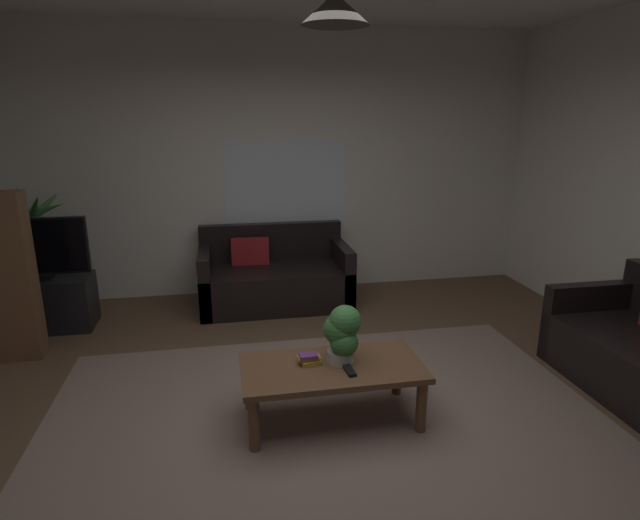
{
  "coord_description": "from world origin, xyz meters",
  "views": [
    {
      "loc": [
        -0.61,
        -2.92,
        1.98
      ],
      "look_at": [
        0.0,
        0.3,
        1.05
      ],
      "focal_mm": 28.89,
      "sensor_mm": 36.0,
      "label": 1
    }
  ],
  "objects": [
    {
      "name": "floor",
      "position": [
        0.0,
        0.0,
        -0.01
      ],
      "size": [
        5.78,
        5.63,
        0.02
      ],
      "primitive_type": "cube",
      "color": "brown",
      "rests_on": "ground"
    },
    {
      "name": "rug",
      "position": [
        0.0,
        -0.2,
        0.0
      ],
      "size": [
        3.76,
        3.1,
        0.01
      ],
      "primitive_type": "cube",
      "color": "gray",
      "rests_on": "ground"
    },
    {
      "name": "wall_back",
      "position": [
        0.0,
        2.85,
        1.45
      ],
      "size": [
        5.9,
        0.06,
        2.9
      ],
      "primitive_type": "cube",
      "color": "silver",
      "rests_on": "ground"
    },
    {
      "name": "window_pane",
      "position": [
        0.08,
        2.81,
        1.13
      ],
      "size": [
        1.35,
        0.01,
        1.15
      ],
      "primitive_type": "cube",
      "color": "white"
    },
    {
      "name": "couch_under_window",
      "position": [
        -0.11,
        2.33,
        0.27
      ],
      "size": [
        1.57,
        0.84,
        0.82
      ],
      "color": "black",
      "rests_on": "ground"
    },
    {
      "name": "coffee_table",
      "position": [
        0.04,
        0.05,
        0.34
      ],
      "size": [
        1.19,
        0.59,
        0.4
      ],
      "color": "brown",
      "rests_on": "ground"
    },
    {
      "name": "book_on_table_0",
      "position": [
        -0.1,
        0.11,
        0.41
      ],
      "size": [
        0.14,
        0.13,
        0.03
      ],
      "primitive_type": "cube",
      "rotation": [
        0.0,
        0.0,
        0.17
      ],
      "color": "gold",
      "rests_on": "coffee_table"
    },
    {
      "name": "book_on_table_1",
      "position": [
        -0.11,
        0.11,
        0.44
      ],
      "size": [
        0.16,
        0.09,
        0.02
      ],
      "primitive_type": "cube",
      "rotation": [
        0.0,
        0.0,
        0.05
      ],
      "color": "gold",
      "rests_on": "coffee_table"
    },
    {
      "name": "book_on_table_2",
      "position": [
        -0.11,
        0.1,
        0.46
      ],
      "size": [
        0.12,
        0.09,
        0.02
      ],
      "primitive_type": "cube",
      "rotation": [
        0.0,
        0.0,
        0.02
      ],
      "color": "#72387F",
      "rests_on": "coffee_table"
    },
    {
      "name": "remote_on_table_0",
      "position": [
        0.12,
        -0.05,
        0.41
      ],
      "size": [
        0.06,
        0.16,
        0.02
      ],
      "primitive_type": "cube",
      "rotation": [
        0.0,
        0.0,
        3.21
      ],
      "color": "black",
      "rests_on": "coffee_table"
    },
    {
      "name": "potted_plant_on_table",
      "position": [
        0.11,
        0.1,
        0.61
      ],
      "size": [
        0.25,
        0.24,
        0.39
      ],
      "color": "beige",
      "rests_on": "coffee_table"
    },
    {
      "name": "tv_stand",
      "position": [
        -2.34,
        2.07,
        0.25
      ],
      "size": [
        0.9,
        0.44,
        0.5
      ],
      "primitive_type": "cube",
      "color": "black",
      "rests_on": "ground"
    },
    {
      "name": "tv",
      "position": [
        -2.34,
        2.05,
        0.8
      ],
      "size": [
        0.94,
        0.16,
        0.58
      ],
      "color": "black",
      "rests_on": "tv_stand"
    },
    {
      "name": "potted_palm_corner",
      "position": [
        -2.5,
        2.5,
        0.59
      ],
      "size": [
        0.76,
        0.82,
        1.33
      ],
      "color": "beige",
      "rests_on": "ground"
    },
    {
      "name": "pendant_lamp",
      "position": [
        0.04,
        0.05,
        2.53
      ],
      "size": [
        0.38,
        0.38,
        0.45
      ],
      "color": "black"
    }
  ]
}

